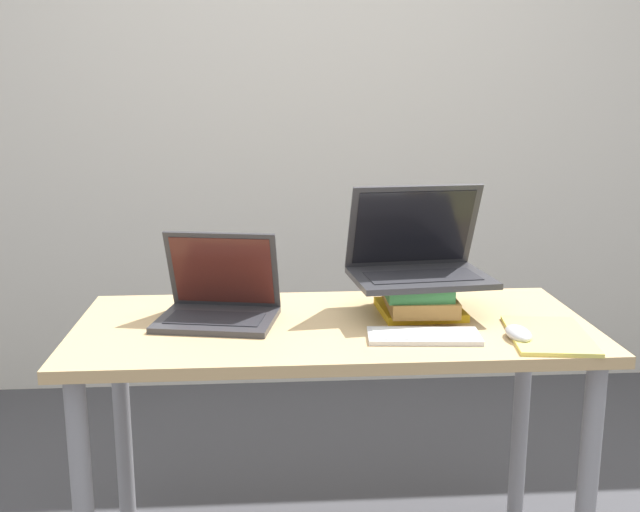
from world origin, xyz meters
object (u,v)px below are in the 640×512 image
(laptop_left, at_px, (219,303))
(notepad, at_px, (549,335))
(book_stack, at_px, (417,297))
(wireless_keyboard, at_px, (424,336))
(laptop_on_books, at_px, (418,260))
(mouse, at_px, (518,333))

(laptop_left, relative_size, notepad, 1.10)
(book_stack, bearing_deg, wireless_keyboard, -96.73)
(laptop_on_books, distance_m, wireless_keyboard, 0.27)
(laptop_on_books, height_order, mouse, laptop_on_books)
(book_stack, xyz_separation_m, laptop_on_books, (0.00, 0.02, 0.10))
(wireless_keyboard, bearing_deg, laptop_left, 159.94)
(laptop_left, xyz_separation_m, wireless_keyboard, (0.51, -0.19, -0.04))
(laptop_left, distance_m, wireless_keyboard, 0.55)
(laptop_on_books, relative_size, mouse, 3.54)
(wireless_keyboard, bearing_deg, notepad, -2.44)
(laptop_on_books, xyz_separation_m, notepad, (0.28, -0.24, -0.14))
(laptop_left, distance_m, book_stack, 0.54)
(book_stack, relative_size, wireless_keyboard, 0.92)
(mouse, bearing_deg, book_stack, 131.74)
(wireless_keyboard, relative_size, mouse, 2.58)
(laptop_left, bearing_deg, laptop_on_books, 4.66)
(notepad, bearing_deg, laptop_left, 166.32)
(laptop_left, xyz_separation_m, laptop_on_books, (0.54, 0.04, 0.10))
(book_stack, distance_m, laptop_on_books, 0.10)
(laptop_left, distance_m, notepad, 0.85)
(book_stack, xyz_separation_m, mouse, (0.20, -0.23, -0.03))
(mouse, relative_size, notepad, 0.36)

